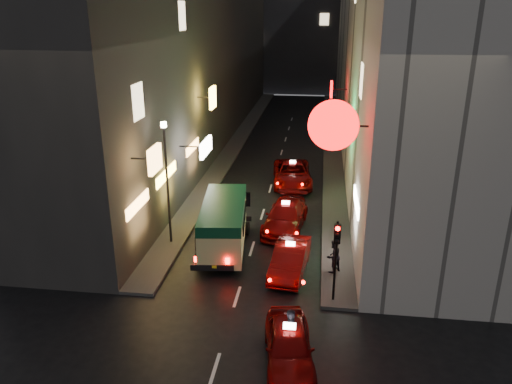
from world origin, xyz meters
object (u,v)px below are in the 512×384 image
at_px(minibus, 224,221).
at_px(pedestrian_crossing, 292,329).
at_px(lamp_post, 167,175).
at_px(traffic_light, 337,245).
at_px(taxi_near, 289,342).

xyz_separation_m(minibus, pedestrian_crossing, (3.86, -7.60, -0.58)).
distance_m(minibus, pedestrian_crossing, 8.55).
height_order(minibus, lamp_post, lamp_post).
xyz_separation_m(pedestrian_crossing, lamp_post, (-6.69, 7.82, 2.73)).
bearing_deg(pedestrian_crossing, traffic_light, -36.96).
bearing_deg(taxi_near, lamp_post, 128.56).
height_order(taxi_near, traffic_light, traffic_light).
bearing_deg(traffic_light, minibus, 141.22).
distance_m(taxi_near, pedestrian_crossing, 0.55).
distance_m(taxi_near, lamp_post, 11.05).
bearing_deg(lamp_post, taxi_near, -51.44).
relative_size(minibus, taxi_near, 1.14).
xyz_separation_m(taxi_near, traffic_light, (1.56, 3.80, 1.89)).
distance_m(traffic_light, lamp_post, 9.42).
distance_m(minibus, traffic_light, 6.98).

